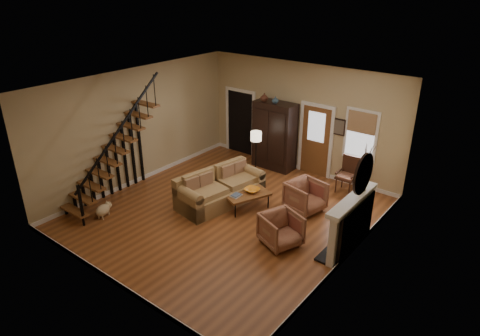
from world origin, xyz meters
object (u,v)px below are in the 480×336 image
Objects in this scene: coffee_table at (247,201)px; armchair_left at (281,230)px; floor_lamp at (256,154)px; armoire at (275,136)px; armchair_right at (306,196)px; side_chair at (347,175)px; sofa at (220,188)px.

coffee_table is 1.80m from armchair_left.
floor_lamp is at bearing 119.70° from coffee_table.
armoire is 1.87× the size of coffee_table.
floor_lamp reaches higher than armchair_right.
armchair_left is at bearing -155.79° from armchair_right.
armchair_left is 0.80× the size of side_chair.
side_chair is (1.61, 2.43, 0.29)m from coffee_table.
side_chair reaches higher than armchair_left.
armchair_left reaches higher than coffee_table.
sofa is at bearing 96.12° from armchair_left.
coffee_table is 1.30× the size of armchair_right.
floor_lamp is (-0.05, -0.91, -0.34)m from armoire.
floor_lamp is (-2.57, 2.56, 0.33)m from armchair_left.
armoire reaches higher than armchair_left.
armchair_right is at bearing 33.26° from armchair_left.
coffee_table is at bearing 83.80° from armchair_left.
sofa is 0.79m from coffee_table.
sofa is 2.72× the size of armchair_right.
floor_lamp reaches higher than sofa.
side_chair reaches higher than sofa.
sofa is at bearing -82.47° from floor_lamp.
sofa is 1.67× the size of floor_lamp.
armoire is 0.89× the size of sofa.
side_chair is (0.03, 3.27, 0.14)m from armchair_left.
sofa reaches higher than armchair_left.
side_chair is at bearing 15.20° from floor_lamp.
floor_lamp is at bearing -93.03° from armoire.
armoire is at bearing 86.97° from floor_lamp.
armoire is 2.92m from coffee_table.
armchair_right is (-0.35, 1.68, 0.02)m from armchair_left.
floor_lamp is 2.70m from side_chair.
coffee_table is 0.80× the size of floor_lamp.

